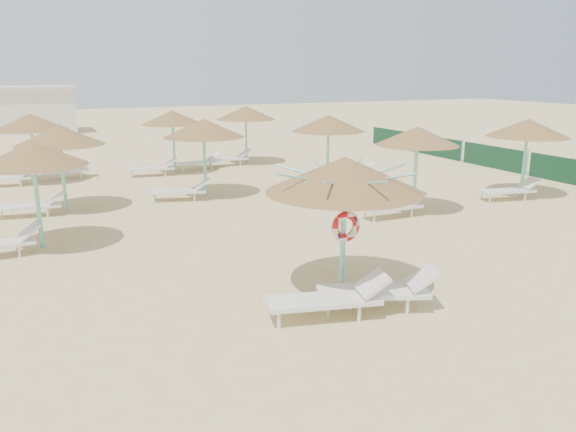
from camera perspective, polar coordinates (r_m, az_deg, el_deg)
name	(u,v)px	position (r m, az deg, el deg)	size (l,w,h in m)	color
ground	(329,295)	(11.34, 4.20, -7.98)	(120.00, 120.00, 0.00)	#D8C283
main_palapa	(345,175)	(10.86, 5.76, 4.15)	(3.07, 3.07, 2.75)	#78D0CB
lounger_main_a	(331,298)	(10.21, 4.42, -8.30)	(2.29, 1.15, 0.80)	white
lounger_main_b	(381,290)	(10.68, 9.41, -7.39)	(2.30, 1.45, 0.80)	white
palapa_field	(230,128)	(20.68, -5.94, 8.90)	(19.32, 13.87, 2.71)	#78D0CB
service_hut	(13,110)	(44.24, -26.16, 9.65)	(8.40, 4.40, 3.25)	silver
windbreak_fence	(494,157)	(27.29, 20.24, 5.61)	(0.08, 19.84, 1.10)	#194D2B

